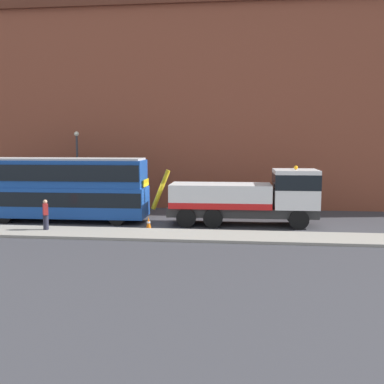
{
  "coord_description": "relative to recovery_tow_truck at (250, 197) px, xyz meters",
  "views": [
    {
      "loc": [
        5.38,
        -28.04,
        5.16
      ],
      "look_at": [
        2.18,
        -0.43,
        2.0
      ],
      "focal_mm": 42.45,
      "sensor_mm": 36.0,
      "label": 1
    }
  ],
  "objects": [
    {
      "name": "ground_plane",
      "position": [
        -5.73,
        0.42,
        -1.76
      ],
      "size": [
        120.0,
        120.0,
        0.0
      ],
      "primitive_type": "plane",
      "color": "#38383D"
    },
    {
      "name": "near_kerb",
      "position": [
        -5.73,
        -3.78,
        -1.68
      ],
      "size": [
        60.0,
        2.8,
        0.15
      ],
      "primitive_type": "cube",
      "color": "gray",
      "rests_on": "ground_plane"
    },
    {
      "name": "building_facade",
      "position": [
        -5.73,
        7.05,
        6.31
      ],
      "size": [
        60.0,
        1.5,
        16.0
      ],
      "color": "brown",
      "rests_on": "ground_plane"
    },
    {
      "name": "recovery_tow_truck",
      "position": [
        0.0,
        0.0,
        0.0
      ],
      "size": [
        10.17,
        2.81,
        3.67
      ],
      "rotation": [
        0.0,
        0.0,
        0.02
      ],
      "color": "#2D2D2D",
      "rests_on": "ground_plane"
    },
    {
      "name": "double_decker_bus",
      "position": [
        -11.97,
        -0.01,
        0.47
      ],
      "size": [
        11.09,
        2.76,
        4.06
      ],
      "rotation": [
        0.0,
        0.0,
        0.02
      ],
      "color": "#19479E",
      "rests_on": "ground_plane"
    },
    {
      "name": "pedestrian_onlooker",
      "position": [
        -11.46,
        -3.49,
        -0.77
      ],
      "size": [
        0.43,
        0.48,
        1.71
      ],
      "rotation": [
        0.0,
        0.0,
        0.55
      ],
      "color": "#232333",
      "rests_on": "near_kerb"
    },
    {
      "name": "traffic_cone_near_bus",
      "position": [
        -5.89,
        -1.89,
        -1.42
      ],
      "size": [
        0.36,
        0.36,
        0.72
      ],
      "color": "orange",
      "rests_on": "ground_plane"
    },
    {
      "name": "street_lamp",
      "position": [
        -12.68,
        4.86,
        1.71
      ],
      "size": [
        0.36,
        0.36,
        5.83
      ],
      "color": "#38383D",
      "rests_on": "ground_plane"
    }
  ]
}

